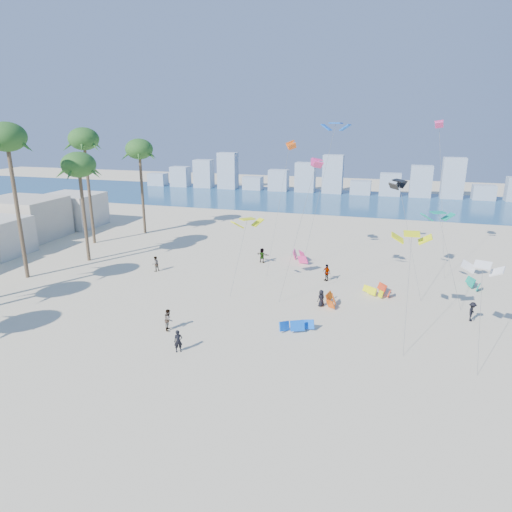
# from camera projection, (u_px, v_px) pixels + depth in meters

# --- Properties ---
(ground) EXTENTS (220.00, 220.00, 0.00)m
(ground) POSITION_uv_depth(u_px,v_px,m) (133.00, 397.00, 27.34)
(ground) COLOR beige
(ground) RESTS_ON ground
(ocean) EXTENTS (220.00, 220.00, 0.00)m
(ocean) POSITION_uv_depth(u_px,v_px,m) (319.00, 200.00, 93.43)
(ocean) COLOR navy
(ocean) RESTS_ON ground
(kitesurfer_near) EXTENTS (0.72, 0.65, 1.65)m
(kitesurfer_near) POSITION_uv_depth(u_px,v_px,m) (178.00, 341.00, 32.47)
(kitesurfer_near) COLOR black
(kitesurfer_near) RESTS_ON ground
(kitesurfer_mid) EXTENTS (0.88, 1.00, 1.73)m
(kitesurfer_mid) POSITION_uv_depth(u_px,v_px,m) (169.00, 320.00, 35.87)
(kitesurfer_mid) COLOR gray
(kitesurfer_mid) RESTS_ON ground
(kitesurfers_far) EXTENTS (39.56, 11.85, 1.77)m
(kitesurfers_far) POSITION_uv_depth(u_px,v_px,m) (310.00, 276.00, 46.00)
(kitesurfers_far) COLOR black
(kitesurfers_far) RESTS_ON ground
(grounded_kites) EXTENTS (19.92, 21.45, 1.10)m
(grounded_kites) POSITION_uv_depth(u_px,v_px,m) (346.00, 284.00, 44.84)
(grounded_kites) COLOR blue
(grounded_kites) RESTS_ON ground
(flying_kites) EXTENTS (32.33, 26.32, 16.37)m
(flying_kites) POSITION_uv_depth(u_px,v_px,m) (383.00, 177.00, 42.03)
(flying_kites) COLOR #F3FF0D
(flying_kites) RESTS_ON ground
(palm_row) EXTENTS (7.98, 44.80, 15.80)m
(palm_row) POSITION_uv_depth(u_px,v_px,m) (17.00, 167.00, 44.71)
(palm_row) COLOR brown
(palm_row) RESTS_ON ground
(distant_skyline) EXTENTS (85.00, 3.00, 8.40)m
(distant_skyline) POSITION_uv_depth(u_px,v_px,m) (321.00, 179.00, 102.04)
(distant_skyline) COLOR #9EADBF
(distant_skyline) RESTS_ON ground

